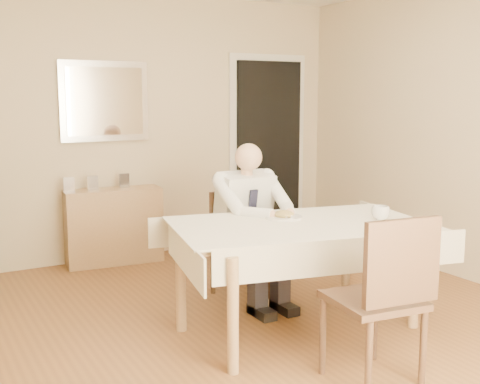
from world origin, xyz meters
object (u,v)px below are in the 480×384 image
seated_man (255,217)px  sideboard (114,226)px  chair_near (385,291)px  dining_table (299,235)px  coffee_mug (381,213)px  chair_far (237,237)px

seated_man → sideboard: 1.79m
chair_near → sideboard: bearing=106.1°
dining_table → coffee_mug: (0.55, -0.18, 0.13)m
seated_man → sideboard: size_ratio=1.37×
dining_table → seated_man: bearing=101.9°
sideboard → dining_table: bearing=-70.0°
coffee_mug → chair_far: bearing=117.6°
dining_table → sideboard: bearing=116.5°
dining_table → seated_man: size_ratio=1.54×
dining_table → chair_far: size_ratio=2.28×
dining_table → chair_near: chair_near is taller
seated_man → coffee_mug: (0.55, -0.78, 0.11)m
seated_man → chair_far: bearing=90.0°
chair_far → coffee_mug: bearing=-70.1°
seated_man → coffee_mug: size_ratio=10.17×
chair_far → chair_near: bearing=-99.9°
chair_far → sideboard: bearing=105.4°
chair_far → seated_man: 0.36m
dining_table → chair_far: bearing=101.9°
dining_table → chair_near: bearing=-82.6°
chair_far → dining_table: bearing=-97.6°
seated_man → chair_near: bearing=-92.7°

